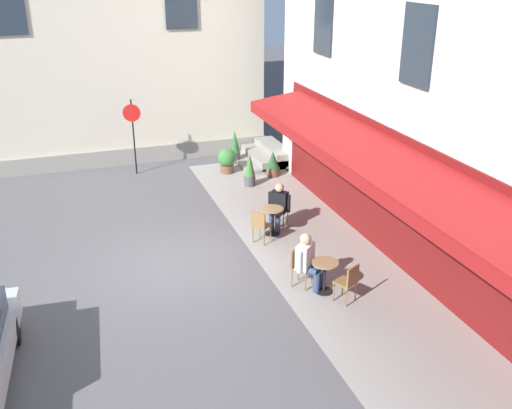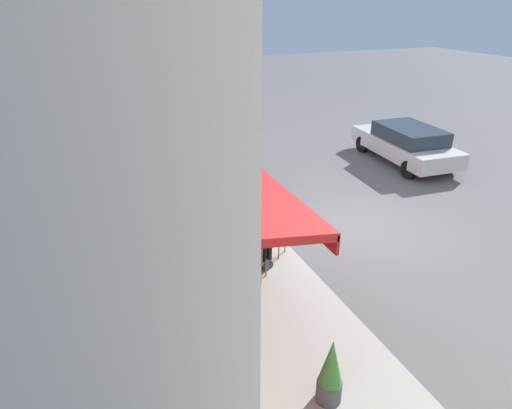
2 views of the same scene
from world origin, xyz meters
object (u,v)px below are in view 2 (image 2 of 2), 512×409
Objects in this scene: seated_patron_in_white at (230,188)px; potted_plant_by_steps at (331,372)px; seated_companion_in_black at (258,247)px; cafe_chair_wicker_back_row at (277,231)px; cafe_chair_wicker_by_window at (201,185)px; cafe_table_mid_terrace at (264,246)px; cafe_table_near_entrance at (217,192)px; cafe_chair_wicker_corner_right at (237,194)px; parked_car_silver at (406,143)px; cafe_chair_wicker_facing_street at (254,258)px.

potted_plant_by_steps is at bearing -7.07° from seated_patron_in_white.
cafe_chair_wicker_back_row is at bearing 132.53° from seated_companion_in_black.
cafe_table_mid_terrace is at bearing 5.28° from cafe_chair_wicker_by_window.
cafe_table_mid_terrace is at bearing 171.00° from potted_plant_by_steps.
cafe_table_near_entrance is 0.82× the size of cafe_chair_wicker_corner_right.
cafe_chair_wicker_by_window is 1.00× the size of cafe_chair_wicker_back_row.
cafe_chair_wicker_corner_right is 1.21× the size of cafe_table_mid_terrace.
cafe_table_near_entrance is 6.86m from potted_plant_by_steps.
cafe_table_mid_terrace is at bearing 137.35° from seated_companion_in_black.
cafe_table_mid_terrace is 3.72m from potted_plant_by_steps.
cafe_chair_wicker_corner_right and cafe_chair_wicker_by_window have the same top height.
cafe_chair_wicker_corner_right is 0.82× the size of potted_plant_by_steps.
seated_companion_in_black reaches higher than cafe_chair_wicker_corner_right.
parked_car_silver reaches higher than seated_patron_in_white.
potted_plant_by_steps is at bearing -4.45° from cafe_table_near_entrance.
seated_companion_in_black is (3.01, -0.66, 0.14)m from cafe_chair_wicker_corner_right.
cafe_table_mid_terrace is 0.56× the size of seated_patron_in_white.
cafe_chair_wicker_back_row is 4.21m from potted_plant_by_steps.
cafe_table_mid_terrace is at bearing -7.88° from cafe_chair_wicker_corner_right.
cafe_table_near_entrance is 0.63m from cafe_chair_wicker_by_window.
cafe_chair_wicker_by_window is 0.82× the size of potted_plant_by_steps.
cafe_chair_wicker_back_row is 2.48m from seated_patron_in_white.
cafe_chair_wicker_by_window is 0.71× the size of seated_companion_in_black.
cafe_table_mid_terrace is 0.17× the size of parked_car_silver.
seated_companion_in_black is (3.48, -0.23, 0.20)m from cafe_table_near_entrance.
cafe_chair_wicker_by_window is 7.70m from parked_car_silver.
parked_car_silver is (-1.58, 6.96, 0.16)m from cafe_chair_wicker_corner_right.
seated_patron_in_white is at bearing 33.46° from cafe_chair_wicker_by_window.
cafe_table_near_entrance is at bearing -137.95° from seated_patron_in_white.
cafe_table_near_entrance is at bearing 27.82° from cafe_chair_wicker_by_window.
potted_plant_by_steps is (4.07, -1.07, -0.01)m from cafe_chair_wicker_back_row.
seated_companion_in_black is at bearing 137.35° from cafe_chair_wicker_facing_street.
seated_companion_in_black is (-0.16, 0.15, 0.14)m from cafe_chair_wicker_facing_street.
cafe_table_near_entrance is 0.63m from cafe_chair_wicker_corner_right.
parked_car_silver reaches higher than cafe_table_near_entrance.
cafe_table_near_entrance is at bearing 176.16° from seated_companion_in_black.
parked_car_silver is (-3.88, 6.84, 0.16)m from cafe_chair_wicker_back_row.
cafe_table_near_entrance is at bearing -81.46° from parked_car_silver.
cafe_chair_wicker_corner_right is at bearing 172.12° from cafe_table_mid_terrace.
seated_patron_in_white reaches higher than cafe_chair_wicker_corner_right.
cafe_chair_wicker_facing_street is 9.10m from parked_car_silver.
cafe_chair_wicker_back_row is at bearing 2.86° from cafe_chair_wicker_corner_right.
potted_plant_by_steps reaches higher than cafe_chair_wicker_by_window.
cafe_table_mid_terrace is 0.46m from seated_companion_in_black.
potted_plant_by_steps is (3.21, -0.15, -0.01)m from cafe_chair_wicker_facing_street.
cafe_chair_wicker_back_row is (-0.40, 0.49, 0.06)m from cafe_table_mid_terrace.
potted_plant_by_steps is (6.54, -0.81, -0.17)m from seated_patron_in_white.
seated_patron_in_white is at bearing 168.83° from cafe_chair_wicker_facing_street.
seated_companion_in_black is at bearing -47.47° from cafe_chair_wicker_back_row.
cafe_chair_wicker_back_row is 0.82× the size of potted_plant_by_steps.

